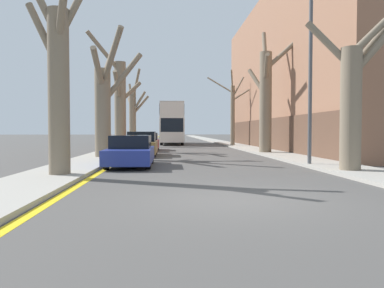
{
  "coord_description": "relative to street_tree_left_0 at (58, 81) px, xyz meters",
  "views": [
    {
      "loc": [
        -1.51,
        -8.2,
        1.53
      ],
      "look_at": [
        0.89,
        29.46,
        0.2
      ],
      "focal_mm": 35.0,
      "sensor_mm": 36.0,
      "label": 1
    }
  ],
  "objects": [
    {
      "name": "parked_car_2",
      "position": [
        1.93,
        16.97,
        -2.5
      ],
      "size": [
        1.72,
        4.44,
        1.38
      ],
      "color": "maroon",
      "rests_on": "ground"
    },
    {
      "name": "building_facade_right",
      "position": [
        16.56,
        19.04,
        3.36
      ],
      "size": [
        10.08,
        31.7,
        13.04
      ],
      "color": "#93664C",
      "rests_on": "ground"
    },
    {
      "name": "parked_car_0",
      "position": [
        1.93,
        3.9,
        -2.52
      ],
      "size": [
        1.87,
        4.46,
        1.33
      ],
      "color": "navy",
      "rests_on": "ground"
    },
    {
      "name": "street_tree_left_1",
      "position": [
        0.1,
        8.32,
        -0.02
      ],
      "size": [
        2.58,
        4.35,
        6.98
      ],
      "color": "#7A6B56",
      "rests_on": "ground"
    },
    {
      "name": "sidewalk_left",
      "position": [
        -0.3,
        45.8,
        -3.09
      ],
      "size": [
        2.3,
        120.0,
        0.12
      ],
      "primitive_type": "cube",
      "color": "#A39E93",
      "rests_on": "ground"
    },
    {
      "name": "kerb_line_stripe",
      "position": [
        1.03,
        45.8,
        -3.15
      ],
      "size": [
        0.24,
        120.0,
        0.01
      ],
      "primitive_type": "cube",
      "color": "yellow",
      "rests_on": "ground"
    },
    {
      "name": "street_tree_right_2",
      "position": [
        9.97,
        24.48,
        0.41
      ],
      "size": [
        5.06,
        3.82,
        7.27
      ],
      "color": "#7A6B56",
      "rests_on": "ground"
    },
    {
      "name": "double_decker_bus",
      "position": [
        3.93,
        30.85,
        -0.58
      ],
      "size": [
        2.57,
        11.21,
        4.55
      ],
      "color": "silver",
      "rests_on": "ground"
    },
    {
      "name": "street_tree_right_0",
      "position": [
        10.31,
        0.76,
        -0.21
      ],
      "size": [
        4.05,
        1.57,
        6.37
      ],
      "color": "#7A6B56",
      "rests_on": "ground"
    },
    {
      "name": "street_tree_left_2",
      "position": [
        -0.0,
        15.36,
        0.45
      ],
      "size": [
        3.76,
        2.87,
        8.52
      ],
      "color": "#7A6B56",
      "rests_on": "ground"
    },
    {
      "name": "ground_plane",
      "position": [
        5.06,
        -4.2,
        -3.15
      ],
      "size": [
        300.0,
        300.0,
        0.0
      ],
      "primitive_type": "plane",
      "color": "#4C4947"
    },
    {
      "name": "street_tree_left_3",
      "position": [
        0.16,
        24.18,
        -0.01
      ],
      "size": [
        2.29,
        3.66,
        7.32
      ],
      "color": "#7A6B56",
      "rests_on": "ground"
    },
    {
      "name": "sidewalk_right",
      "position": [
        10.42,
        45.8,
        -3.09
      ],
      "size": [
        2.3,
        120.0,
        0.12
      ],
      "primitive_type": "cube",
      "color": "#A39E93",
      "rests_on": "ground"
    },
    {
      "name": "parked_car_1",
      "position": [
        1.93,
        10.7,
        -2.46
      ],
      "size": [
        1.82,
        4.59,
        1.48
      ],
      "color": "olive",
      "rests_on": "ground"
    },
    {
      "name": "street_tree_left_0",
      "position": [
        0.0,
        0.0,
        0.0
      ],
      "size": [
        2.27,
        1.97,
        6.74
      ],
      "color": "#7A6B56",
      "rests_on": "ground"
    },
    {
      "name": "lamp_post",
      "position": [
        9.52,
        3.28,
        1.48
      ],
      "size": [
        1.4,
        0.2,
        8.34
      ],
      "color": "#4C4F54",
      "rests_on": "ground"
    },
    {
      "name": "street_tree_right_1",
      "position": [
        10.01,
        12.06,
        0.64
      ],
      "size": [
        2.97,
        3.76,
        8.37
      ],
      "color": "#7A6B56",
      "rests_on": "ground"
    }
  ]
}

